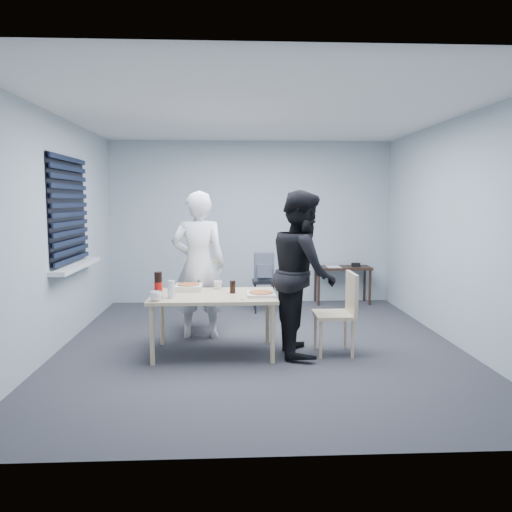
{
  "coord_description": "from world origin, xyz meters",
  "views": [
    {
      "loc": [
        -0.32,
        -5.57,
        1.67
      ],
      "look_at": [
        -0.04,
        0.1,
        1.02
      ],
      "focal_mm": 35.0,
      "sensor_mm": 36.0,
      "label": 1
    }
  ],
  "objects": [
    {
      "name": "cola_glass",
      "position": [
        -0.31,
        -0.2,
        0.72
      ],
      "size": [
        0.07,
        0.07,
        0.14
      ],
      "primitive_type": "cylinder",
      "rotation": [
        0.0,
        0.0,
        -0.08
      ],
      "color": "black",
      "rests_on": "dining_table"
    },
    {
      "name": "plastic_cups",
      "position": [
        -0.95,
        -0.44,
        0.74
      ],
      "size": [
        0.08,
        0.08,
        0.18
      ],
      "primitive_type": "cylinder",
      "rotation": [
        0.0,
        0.0,
        -0.02
      ],
      "color": "silver",
      "rests_on": "dining_table"
    },
    {
      "name": "mug_b",
      "position": [
        -0.48,
        0.06,
        0.7
      ],
      "size": [
        0.1,
        0.1,
        0.09
      ],
      "primitive_type": "imported",
      "color": "white",
      "rests_on": "dining_table"
    },
    {
      "name": "room",
      "position": [
        -2.2,
        0.4,
        1.44
      ],
      "size": [
        5.0,
        5.0,
        5.0
      ],
      "color": "#333237",
      "rests_on": "ground"
    },
    {
      "name": "dining_table",
      "position": [
        -0.52,
        -0.26,
        0.59
      ],
      "size": [
        1.34,
        0.85,
        0.65
      ],
      "color": "#C5AA8A",
      "rests_on": "ground"
    },
    {
      "name": "pizza_box_a",
      "position": [
        -0.8,
        -0.01,
        0.69
      ],
      "size": [
        0.29,
        0.29,
        0.07
      ],
      "rotation": [
        0.0,
        0.0,
        0.04
      ],
      "color": "silver",
      "rests_on": "dining_table"
    },
    {
      "name": "side_table",
      "position": [
        1.46,
        2.28,
        0.52
      ],
      "size": [
        0.9,
        0.4,
        0.6
      ],
      "color": "#321E16",
      "rests_on": "ground"
    },
    {
      "name": "chair_right",
      "position": [
        0.87,
        -0.34,
        0.51
      ],
      "size": [
        0.42,
        0.42,
        0.89
      ],
      "color": "#C5AA8A",
      "rests_on": "ground"
    },
    {
      "name": "person_white",
      "position": [
        -0.72,
        0.39,
        0.89
      ],
      "size": [
        0.65,
        0.42,
        1.77
      ],
      "primitive_type": "imported",
      "rotation": [
        0.0,
        0.0,
        3.14
      ],
      "color": "silver",
      "rests_on": "ground"
    },
    {
      "name": "person_black",
      "position": [
        0.44,
        -0.28,
        0.89
      ],
      "size": [
        0.47,
        0.86,
        1.77
      ],
      "primitive_type": "imported",
      "rotation": [
        0.0,
        0.0,
        1.57
      ],
      "color": "black",
      "rests_on": "ground"
    },
    {
      "name": "chair_far",
      "position": [
        -0.73,
        0.8,
        0.51
      ],
      "size": [
        0.42,
        0.42,
        0.89
      ],
      "color": "#C5AA8A",
      "rests_on": "ground"
    },
    {
      "name": "papers",
      "position": [
        1.31,
        2.27,
        0.6
      ],
      "size": [
        0.22,
        0.3,
        0.0
      ],
      "primitive_type": "cube",
      "rotation": [
        0.0,
        0.0,
        -0.05
      ],
      "color": "white",
      "rests_on": "side_table"
    },
    {
      "name": "stool",
      "position": [
        0.16,
        1.73,
        0.37
      ],
      "size": [
        0.34,
        0.34,
        0.48
      ],
      "color": "black",
      "rests_on": "ground"
    },
    {
      "name": "pizza_box_b",
      "position": [
        -0.01,
        -0.37,
        0.67
      ],
      "size": [
        0.3,
        0.3,
        0.04
      ],
      "rotation": [
        0.0,
        0.0,
        -0.27
      ],
      "color": "silver",
      "rests_on": "dining_table"
    },
    {
      "name": "rubber_band",
      "position": [
        -0.21,
        -0.57,
        0.65
      ],
      "size": [
        0.06,
        0.06,
        0.0
      ],
      "primitive_type": "torus",
      "rotation": [
        0.0,
        0.0,
        -0.13
      ],
      "color": "red",
      "rests_on": "dining_table"
    },
    {
      "name": "mug_a",
      "position": [
        -1.09,
        -0.59,
        0.7
      ],
      "size": [
        0.17,
        0.17,
        0.1
      ],
      "primitive_type": "imported",
      "rotation": [
        0.0,
        0.0,
        0.52
      ],
      "color": "white",
      "rests_on": "dining_table"
    },
    {
      "name": "black_box",
      "position": [
        1.68,
        2.3,
        0.63
      ],
      "size": [
        0.14,
        0.11,
        0.06
      ],
      "primitive_type": "cube",
      "rotation": [
        0.0,
        0.0,
        -0.11
      ],
      "color": "black",
      "rests_on": "side_table"
    },
    {
      "name": "backpack",
      "position": [
        0.16,
        1.71,
        0.68
      ],
      "size": [
        0.29,
        0.21,
        0.41
      ],
      "rotation": [
        0.0,
        0.0,
        -0.32
      ],
      "color": "#585B65",
      "rests_on": "stool"
    },
    {
      "name": "soda_bottle",
      "position": [
        -1.08,
        -0.4,
        0.78
      ],
      "size": [
        0.08,
        0.08,
        0.27
      ],
      "rotation": [
        0.0,
        0.0,
        0.35
      ],
      "color": "black",
      "rests_on": "dining_table"
    }
  ]
}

